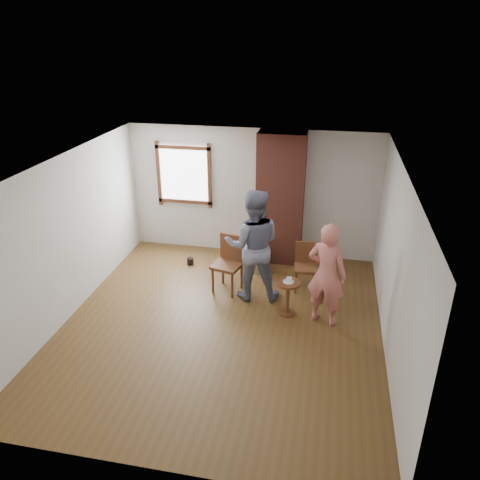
% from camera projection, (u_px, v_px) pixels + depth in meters
% --- Properties ---
extents(ground, '(5.50, 5.50, 0.00)m').
position_uv_depth(ground, '(222.00, 325.00, 7.48)').
color(ground, brown).
rests_on(ground, ground).
extents(room_shell, '(5.04, 5.52, 2.62)m').
position_uv_depth(room_shell, '(225.00, 206.00, 7.28)').
color(room_shell, silver).
rests_on(room_shell, ground).
extents(brick_chimney, '(0.90, 0.50, 2.60)m').
position_uv_depth(brick_chimney, '(280.00, 199.00, 9.06)').
color(brick_chimney, brown).
rests_on(brick_chimney, ground).
extents(stoneware_crock, '(0.43, 0.43, 0.50)m').
position_uv_depth(stoneware_crock, '(257.00, 258.00, 9.08)').
color(stoneware_crock, tan).
rests_on(stoneware_crock, ground).
extents(dark_pot, '(0.15, 0.15, 0.13)m').
position_uv_depth(dark_pot, '(190.00, 261.00, 9.36)').
color(dark_pot, black).
rests_on(dark_pot, ground).
extents(dining_chair_left, '(0.58, 0.58, 1.02)m').
position_uv_depth(dining_chair_left, '(229.00, 260.00, 8.30)').
color(dining_chair_left, brown).
rests_on(dining_chair_left, ground).
extents(dining_chair_right, '(0.43, 0.43, 0.86)m').
position_uv_depth(dining_chair_right, '(306.00, 263.00, 8.37)').
color(dining_chair_right, brown).
rests_on(dining_chair_right, ground).
extents(side_table, '(0.40, 0.40, 0.60)m').
position_uv_depth(side_table, '(288.00, 292.00, 7.62)').
color(side_table, brown).
rests_on(side_table, ground).
extents(cake_plate, '(0.18, 0.18, 0.01)m').
position_uv_depth(cake_plate, '(288.00, 282.00, 7.53)').
color(cake_plate, white).
rests_on(cake_plate, side_table).
extents(cake_slice, '(0.08, 0.07, 0.06)m').
position_uv_depth(cake_slice, '(289.00, 280.00, 7.52)').
color(cake_slice, white).
rests_on(cake_slice, cake_plate).
extents(man, '(1.07, 0.89, 1.98)m').
position_uv_depth(man, '(253.00, 245.00, 7.88)').
color(man, '#131835').
rests_on(man, ground).
extents(person_pink, '(0.72, 0.58, 1.71)m').
position_uv_depth(person_pink, '(327.00, 275.00, 7.23)').
color(person_pink, '#D5746A').
rests_on(person_pink, ground).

